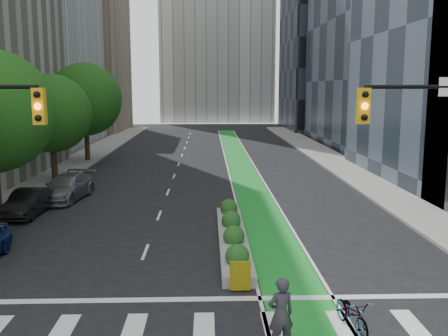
{
  "coord_description": "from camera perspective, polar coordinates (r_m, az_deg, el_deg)",
  "views": [
    {
      "loc": [
        0.14,
        -14.07,
        6.78
      ],
      "look_at": [
        0.9,
        9.3,
        3.0
      ],
      "focal_mm": 40.0,
      "sensor_mm": 36.0,
      "label": 1
    }
  ],
  "objects": [
    {
      "name": "cyclist",
      "position": [
        13.52,
        6.5,
        -16.27
      ],
      "size": [
        0.82,
        0.66,
        1.97
      ],
      "primitive_type": "imported",
      "rotation": [
        0.0,
        0.0,
        3.43
      ],
      "color": "#332D36",
      "rests_on": "ground"
    },
    {
      "name": "bicycle",
      "position": [
        15.05,
        14.44,
        -15.8
      ],
      "size": [
        1.0,
        1.98,
        0.99
      ],
      "primitive_type": "imported",
      "rotation": [
        0.0,
        0.0,
        0.19
      ],
      "color": "gray",
      "rests_on": "ground"
    },
    {
      "name": "bike_lane_paint",
      "position": [
        44.68,
        1.84,
        0.46
      ],
      "size": [
        2.2,
        70.0,
        0.01
      ],
      "primitive_type": "cube",
      "color": "#1A932B",
      "rests_on": "ground"
    },
    {
      "name": "building_tan_far",
      "position": [
        82.8,
        -16.37,
        13.13
      ],
      "size": [
        14.0,
        16.0,
        26.0
      ],
      "primitive_type": "cube",
      "color": "tan",
      "rests_on": "ground"
    },
    {
      "name": "ground",
      "position": [
        15.62,
        -2.27,
        -16.55
      ],
      "size": [
        160.0,
        160.0,
        0.0
      ],
      "primitive_type": "plane",
      "color": "black",
      "rests_on": "ground"
    },
    {
      "name": "tree_midfar",
      "position": [
        37.8,
        -19.1,
        5.9
      ],
      "size": [
        5.6,
        5.6,
        7.76
      ],
      "color": "black",
      "rests_on": "ground"
    },
    {
      "name": "parked_car_left_mid",
      "position": [
        28.66,
        -21.51,
        -3.72
      ],
      "size": [
        1.61,
        4.28,
        1.4
      ],
      "primitive_type": "imported",
      "rotation": [
        0.0,
        0.0,
        -0.03
      ],
      "color": "black",
      "rests_on": "ground"
    },
    {
      "name": "sidewalk_right",
      "position": [
        41.32,
        14.56,
        -0.45
      ],
      "size": [
        3.6,
        90.0,
        0.15
      ],
      "primitive_type": "cube",
      "color": "gray",
      "rests_on": "ground"
    },
    {
      "name": "building_dark_end",
      "position": [
        84.75,
        12.06,
        13.88
      ],
      "size": [
        14.0,
        18.0,
        28.0
      ],
      "primitive_type": "cube",
      "color": "black",
      "rests_on": "ground"
    },
    {
      "name": "parked_car_left_far",
      "position": [
        31.95,
        -17.56,
        -2.1
      ],
      "size": [
        2.85,
        5.5,
        1.53
      ],
      "primitive_type": "imported",
      "rotation": [
        0.0,
        0.0,
        -0.14
      ],
      "color": "#5B5E60",
      "rests_on": "ground"
    },
    {
      "name": "sidewalk_left",
      "position": [
        41.4,
        -18.59,
        -0.62
      ],
      "size": [
        3.6,
        90.0,
        0.15
      ],
      "primitive_type": "cube",
      "color": "gray",
      "rests_on": "ground"
    },
    {
      "name": "tree_far",
      "position": [
        47.41,
        -15.58,
        7.54
      ],
      "size": [
        6.6,
        6.6,
        9.0
      ],
      "color": "black",
      "rests_on": "ground"
    },
    {
      "name": "median_planter",
      "position": [
        22.09,
        0.99,
        -7.68
      ],
      "size": [
        1.2,
        10.26,
        1.1
      ],
      "color": "gray",
      "rests_on": "ground"
    }
  ]
}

